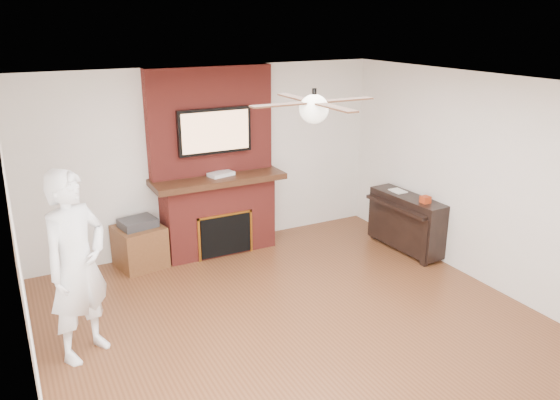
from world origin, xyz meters
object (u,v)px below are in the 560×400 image
side_table (140,244)px  piano (406,221)px  fireplace (216,180)px  person (77,266)px

side_table → piano: (3.41, -1.17, 0.12)m
fireplace → person: size_ratio=1.36×
fireplace → person: fireplace is taller
fireplace → piano: fireplace is taller
fireplace → person: 2.71m
person → fireplace: bearing=7.2°
side_table → piano: size_ratio=0.54×
fireplace → side_table: size_ratio=3.79×
person → piano: bearing=-26.8°
person → side_table: bearing=27.3°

